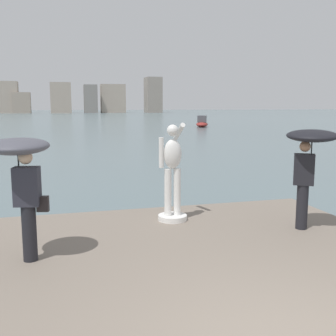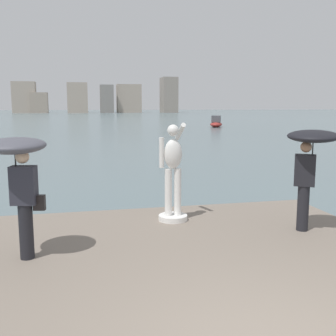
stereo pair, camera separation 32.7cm
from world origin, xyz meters
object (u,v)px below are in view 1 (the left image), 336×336
(boat_leftward, at_px, (202,123))
(statue_white_figure, at_px, (172,176))
(onlooker_left, at_px, (21,166))
(onlooker_right, at_px, (309,152))

(boat_leftward, bearing_deg, statue_white_figure, -110.52)
(statue_white_figure, xyz_separation_m, boat_leftward, (15.73, 42.05, -0.84))
(statue_white_figure, bearing_deg, boat_leftward, 69.48)
(onlooker_left, bearing_deg, boat_leftward, 66.95)
(statue_white_figure, height_order, onlooker_left, statue_white_figure)
(onlooker_left, relative_size, boat_leftward, 0.53)
(onlooker_right, bearing_deg, onlooker_left, -176.59)
(onlooker_right, bearing_deg, statue_white_figure, 151.85)
(onlooker_right, bearing_deg, boat_leftward, 72.85)
(statue_white_figure, xyz_separation_m, onlooker_left, (-2.82, -1.57, 0.56))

